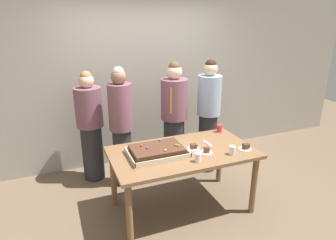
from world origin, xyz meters
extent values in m
plane|color=brown|center=(0.00, 0.00, 0.00)|extent=(12.00, 12.00, 0.00)
cube|color=#9E998E|center=(0.00, 1.60, 1.50)|extent=(8.00, 0.12, 3.00)
cube|color=brown|center=(0.00, 0.00, 0.76)|extent=(1.68, 0.93, 0.04)
cylinder|color=brown|center=(-0.76, -0.39, 0.37)|extent=(0.07, 0.07, 0.74)
cylinder|color=brown|center=(0.76, -0.39, 0.37)|extent=(0.07, 0.07, 0.74)
cylinder|color=brown|center=(-0.76, 0.39, 0.37)|extent=(0.07, 0.07, 0.74)
cylinder|color=brown|center=(0.76, 0.39, 0.37)|extent=(0.07, 0.07, 0.74)
cube|color=beige|center=(-0.31, 0.01, 0.79)|extent=(0.65, 0.45, 0.01)
cube|color=beige|center=(-0.31, -0.21, 0.82)|extent=(0.65, 0.01, 0.05)
cube|color=beige|center=(-0.31, 0.23, 0.82)|extent=(0.65, 0.01, 0.05)
cube|color=beige|center=(-0.63, 0.01, 0.82)|extent=(0.01, 0.45, 0.05)
cube|color=beige|center=(0.01, 0.01, 0.82)|extent=(0.01, 0.45, 0.05)
cube|color=#4C2D1E|center=(-0.31, 0.01, 0.84)|extent=(0.58, 0.38, 0.09)
sphere|color=#2D84E0|center=(-0.22, 0.16, 0.89)|extent=(0.03, 0.03, 0.03)
sphere|color=orange|center=(-0.08, -0.06, 0.89)|extent=(0.03, 0.03, 0.03)
sphere|color=red|center=(-0.47, 0.09, 0.89)|extent=(0.03, 0.03, 0.03)
sphere|color=yellow|center=(-0.26, -0.12, 0.89)|extent=(0.03, 0.03, 0.03)
sphere|color=purple|center=(-0.43, 0.01, 0.89)|extent=(0.03, 0.03, 0.03)
sphere|color=green|center=(-0.10, -0.03, 0.89)|extent=(0.03, 0.03, 0.03)
cylinder|color=white|center=(0.22, -0.15, 0.79)|extent=(0.15, 0.15, 0.01)
cube|color=#4C2D1E|center=(0.23, -0.16, 0.82)|extent=(0.05, 0.05, 0.06)
cylinder|color=white|center=(0.14, 0.00, 0.79)|extent=(0.15, 0.15, 0.01)
cube|color=#4C2D1E|center=(0.14, 0.00, 0.82)|extent=(0.07, 0.07, 0.05)
cylinder|color=white|center=(0.70, -0.23, 0.79)|extent=(0.15, 0.15, 0.01)
cube|color=#4C2D1E|center=(0.71, -0.24, 0.82)|extent=(0.07, 0.06, 0.06)
cylinder|color=white|center=(0.04, -0.30, 0.83)|extent=(0.07, 0.07, 0.10)
cylinder|color=white|center=(0.49, -0.29, 0.83)|extent=(0.07, 0.07, 0.10)
cylinder|color=red|center=(0.71, 0.37, 0.83)|extent=(0.07, 0.07, 0.10)
cube|color=silver|center=(0.37, 0.08, 0.79)|extent=(0.03, 0.20, 0.01)
cylinder|color=#28282D|center=(-0.52, 0.86, 0.41)|extent=(0.25, 0.25, 0.82)
cylinder|color=#7A4C5B|center=(-0.52, 0.86, 1.13)|extent=(0.32, 0.32, 0.63)
sphere|color=#8C664C|center=(-0.52, 0.86, 1.54)|extent=(0.20, 0.20, 0.20)
sphere|color=#B2A899|center=(-0.52, 0.86, 1.59)|extent=(0.16, 0.16, 0.16)
cylinder|color=#28282D|center=(0.77, 0.79, 0.45)|extent=(0.27, 0.27, 0.90)
cylinder|color=#93ADCC|center=(0.77, 0.79, 1.19)|extent=(0.34, 0.34, 0.58)
sphere|color=beige|center=(0.77, 0.79, 1.57)|extent=(0.20, 0.20, 0.20)
sphere|color=black|center=(0.77, 0.79, 1.62)|extent=(0.16, 0.16, 0.16)
cylinder|color=#28282D|center=(0.26, 0.89, 0.43)|extent=(0.30, 0.30, 0.87)
cylinder|color=#7A4C5B|center=(0.26, 0.89, 1.15)|extent=(0.38, 0.38, 0.58)
cube|color=gold|center=(0.16, 0.74, 1.18)|extent=(0.04, 0.02, 0.37)
sphere|color=beige|center=(0.26, 0.89, 1.54)|extent=(0.22, 0.22, 0.22)
sphere|color=brown|center=(0.26, 0.89, 1.60)|extent=(0.17, 0.17, 0.17)
cylinder|color=#28282D|center=(-0.89, 1.16, 0.41)|extent=(0.30, 0.30, 0.81)
cylinder|color=#7A4C5B|center=(-0.89, 1.16, 1.09)|extent=(0.37, 0.37, 0.55)
sphere|color=beige|center=(-0.89, 1.16, 1.45)|extent=(0.20, 0.20, 0.20)
sphere|color=olive|center=(-0.89, 1.16, 1.51)|extent=(0.16, 0.16, 0.16)
camera|label=1|loc=(-1.32, -2.83, 2.26)|focal=31.53mm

